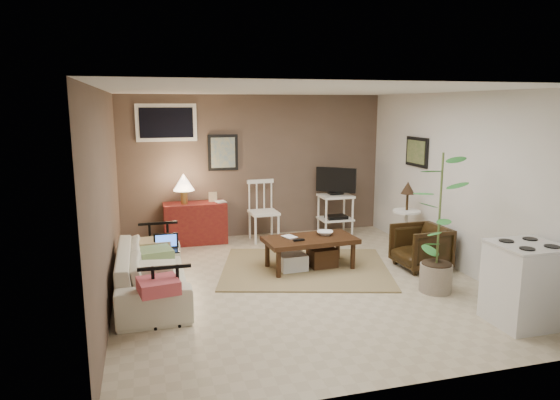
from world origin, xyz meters
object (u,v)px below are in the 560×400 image
object	(u,v)px
coffee_table	(309,251)
spindle_chair	(263,213)
tv_stand	(336,200)
red_console	(194,219)
sofa	(152,264)
potted_plant	(439,218)
armchair	(421,245)
side_table	(407,209)
stove	(525,284)

from	to	relation	value
coffee_table	spindle_chair	bearing A→B (deg)	98.90
spindle_chair	tv_stand	distance (m)	1.30
coffee_table	red_console	distance (m)	2.24
coffee_table	red_console	xyz separation A→B (m)	(-1.39, 1.75, 0.14)
sofa	potted_plant	xyz separation A→B (m)	(3.31, -0.78, 0.53)
tv_stand	armchair	distance (m)	2.08
sofa	side_table	size ratio (longest dim) A/B	1.80
spindle_chair	armchair	world-z (taller)	spindle_chair
spindle_chair	side_table	xyz separation A→B (m)	(1.92, -1.28, 0.21)
coffee_table	tv_stand	world-z (taller)	tv_stand
coffee_table	armchair	xyz separation A→B (m)	(1.50, -0.36, 0.07)
red_console	side_table	size ratio (longest dim) A/B	1.05
side_table	stove	world-z (taller)	side_table
red_console	side_table	bearing A→B (deg)	-24.77
sofa	armchair	xyz separation A→B (m)	(3.60, 0.06, -0.06)
tv_stand	potted_plant	world-z (taller)	potted_plant
sofa	spindle_chair	xyz separation A→B (m)	(1.85, 2.05, 0.08)
tv_stand	side_table	distance (m)	1.44
side_table	sofa	bearing A→B (deg)	-168.48
tv_stand	coffee_table	bearing A→B (deg)	-122.21
potted_plant	coffee_table	bearing A→B (deg)	135.21
coffee_table	side_table	bearing A→B (deg)	11.66
potted_plant	tv_stand	bearing A→B (deg)	93.58
red_console	stove	distance (m)	4.96
spindle_chair	coffee_table	bearing A→B (deg)	-81.10
red_console	potted_plant	xyz separation A→B (m)	(2.60, -2.95, 0.51)
coffee_table	potted_plant	distance (m)	1.83
side_table	stove	size ratio (longest dim) A/B	1.28
red_console	stove	world-z (taller)	red_console
coffee_table	tv_stand	xyz separation A→B (m)	(1.03, 1.64, 0.36)
red_console	armchair	world-z (taller)	red_console
spindle_chair	stove	distance (m)	4.27
spindle_chair	potted_plant	bearing A→B (deg)	-62.62
armchair	tv_stand	bearing A→B (deg)	-169.04
potted_plant	spindle_chair	bearing A→B (deg)	117.38
sofa	armchair	bearing A→B (deg)	-89.04
side_table	armchair	world-z (taller)	side_table
sofa	stove	world-z (taller)	stove
sofa	tv_stand	size ratio (longest dim) A/B	1.68
spindle_chair	stove	bearing A→B (deg)	-64.69
sofa	side_table	distance (m)	3.86
potted_plant	stove	world-z (taller)	potted_plant
tv_stand	armchair	size ratio (longest dim) A/B	1.77
coffee_table	stove	bearing A→B (deg)	-54.89
side_table	potted_plant	xyz separation A→B (m)	(-0.45, -1.55, 0.23)
armchair	potted_plant	world-z (taller)	potted_plant
red_console	spindle_chair	bearing A→B (deg)	-6.23
sofa	armchair	world-z (taller)	sofa
armchair	stove	distance (m)	1.88
side_table	tv_stand	bearing A→B (deg)	115.97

